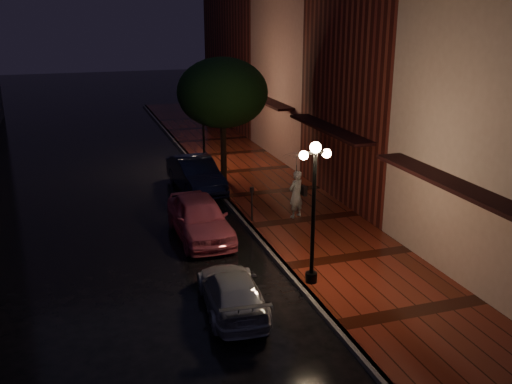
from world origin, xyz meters
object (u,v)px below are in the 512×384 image
object	(u,v)px
streetlamp_far	(203,119)
woman_with_umbrella	(297,174)
pink_car	(200,217)
silver_car	(232,291)
navy_car	(196,174)
parking_meter	(252,200)
street_tree	(223,95)
streetlamp_near	(314,205)

from	to	relation	value
streetlamp_far	woman_with_umbrella	world-z (taller)	streetlamp_far
pink_car	silver_car	bearing A→B (deg)	-94.70
silver_car	pink_car	bearing A→B (deg)	-88.71
streetlamp_far	navy_car	bearing A→B (deg)	-109.18
pink_car	parking_meter	size ratio (longest dim) A/B	3.32
street_tree	pink_car	world-z (taller)	street_tree
silver_car	street_tree	bearing A→B (deg)	-99.31
woman_with_umbrella	parking_meter	bearing A→B (deg)	-28.40
streetlamp_near	parking_meter	xyz separation A→B (m)	(-0.11, 5.50, -1.62)
street_tree	parking_meter	size ratio (longest dim) A/B	4.25
navy_car	parking_meter	size ratio (longest dim) A/B	3.41
street_tree	silver_car	bearing A→B (deg)	-104.06
pink_car	streetlamp_far	bearing A→B (deg)	74.57
woman_with_umbrella	street_tree	bearing A→B (deg)	-100.40
woman_with_umbrella	streetlamp_far	bearing A→B (deg)	-103.52
streetlamp_far	silver_car	world-z (taller)	streetlamp_far
streetlamp_far	streetlamp_near	bearing A→B (deg)	-90.00
street_tree	navy_car	bearing A→B (deg)	-160.71
streetlamp_near	streetlamp_far	xyz separation A→B (m)	(0.00, 14.00, 0.00)
parking_meter	pink_car	bearing A→B (deg)	174.41
streetlamp_near	silver_car	size ratio (longest dim) A/B	1.12
silver_car	woman_with_umbrella	distance (m)	7.49
pink_car	silver_car	distance (m)	5.46
pink_car	silver_car	xyz separation A→B (m)	(-0.33, -5.44, -0.21)
streetlamp_far	parking_meter	distance (m)	8.65
silver_car	parking_meter	distance (m)	6.63
pink_car	navy_car	distance (m)	5.74
street_tree	woman_with_umbrella	size ratio (longest dim) A/B	2.20
woman_with_umbrella	parking_meter	world-z (taller)	woman_with_umbrella
streetlamp_near	silver_car	xyz separation A→B (m)	(-2.65, -0.61, -2.04)
streetlamp_far	navy_car	world-z (taller)	streetlamp_far
parking_meter	streetlamp_near	bearing A→B (deg)	-111.24
streetlamp_near	street_tree	distance (m)	11.12
street_tree	woman_with_umbrella	xyz separation A→B (m)	(1.40, -5.61, -2.35)
streetlamp_near	streetlamp_far	world-z (taller)	same
streetlamp_near	woman_with_umbrella	bearing A→B (deg)	72.84
streetlamp_far	silver_car	size ratio (longest dim) A/B	1.12
silver_car	woman_with_umbrella	size ratio (longest dim) A/B	1.46
pink_car	woman_with_umbrella	bearing A→B (deg)	6.53
streetlamp_near	parking_meter	bearing A→B (deg)	91.19
street_tree	navy_car	world-z (taller)	street_tree
streetlamp_near	navy_car	distance (m)	10.70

